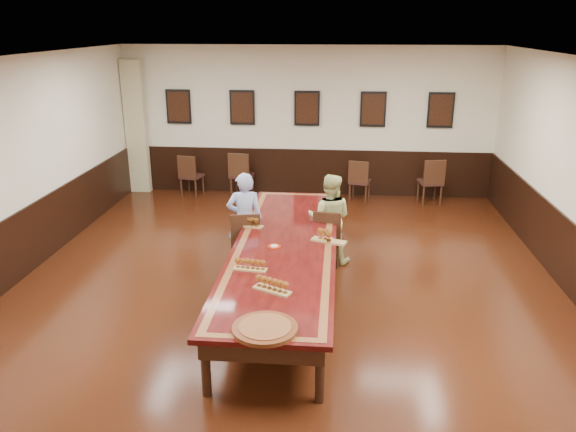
# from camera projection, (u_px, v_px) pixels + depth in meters

# --- Properties ---
(floor) EXTENTS (8.00, 10.00, 0.02)m
(floor) POSITION_uv_depth(u_px,v_px,m) (285.00, 295.00, 7.93)
(floor) COLOR black
(floor) RESTS_ON ground
(ceiling) EXTENTS (8.00, 10.00, 0.02)m
(ceiling) POSITION_uv_depth(u_px,v_px,m) (284.00, 59.00, 6.88)
(ceiling) COLOR white
(ceiling) RESTS_ON floor
(wall_back) EXTENTS (8.00, 0.02, 3.20)m
(wall_back) POSITION_uv_depth(u_px,v_px,m) (307.00, 122.00, 12.12)
(wall_back) COLOR beige
(wall_back) RESTS_ON floor
(chair_man) EXTENTS (0.52, 0.56, 0.94)m
(chair_man) POSITION_uv_depth(u_px,v_px,m) (246.00, 239.00, 8.64)
(chair_man) COLOR #321916
(chair_man) RESTS_ON floor
(chair_woman) EXTENTS (0.48, 0.52, 0.92)m
(chair_woman) POSITION_uv_depth(u_px,v_px,m) (328.00, 236.00, 8.81)
(chair_woman) COLOR #321916
(chair_woman) RESTS_ON floor
(spare_chair_a) EXTENTS (0.53, 0.55, 0.92)m
(spare_chair_a) POSITION_uv_depth(u_px,v_px,m) (192.00, 175.00, 12.34)
(spare_chair_a) COLOR #321916
(spare_chair_a) RESTS_ON floor
(spare_chair_b) EXTENTS (0.53, 0.56, 0.99)m
(spare_chair_b) POSITION_uv_depth(u_px,v_px,m) (242.00, 174.00, 12.28)
(spare_chair_b) COLOR #321916
(spare_chair_b) RESTS_ON floor
(spare_chair_c) EXTENTS (0.52, 0.55, 0.90)m
(spare_chair_c) POSITION_uv_depth(u_px,v_px,m) (360.00, 180.00, 11.96)
(spare_chair_c) COLOR #321916
(spare_chair_c) RESTS_ON floor
(spare_chair_d) EXTENTS (0.54, 0.57, 0.97)m
(spare_chair_d) POSITION_uv_depth(u_px,v_px,m) (430.00, 181.00, 11.79)
(spare_chair_d) COLOR #321916
(spare_chair_d) RESTS_ON floor
(person_man) EXTENTS (0.61, 0.46, 1.51)m
(person_man) POSITION_uv_depth(u_px,v_px,m) (245.00, 220.00, 8.65)
(person_man) COLOR #4F74C7
(person_man) RESTS_ON floor
(person_woman) EXTENTS (0.77, 0.64, 1.44)m
(person_woman) POSITION_uv_depth(u_px,v_px,m) (329.00, 219.00, 8.81)
(person_woman) COLOR #CBD283
(person_woman) RESTS_ON floor
(pink_phone) EXTENTS (0.14, 0.16, 0.01)m
(pink_phone) POSITION_uv_depth(u_px,v_px,m) (329.00, 238.00, 7.92)
(pink_phone) COLOR #DA4886
(pink_phone) RESTS_ON conference_table
(curtain) EXTENTS (0.45, 0.18, 2.90)m
(curtain) POSITION_uv_depth(u_px,v_px,m) (136.00, 127.00, 12.31)
(curtain) COLOR tan
(curtain) RESTS_ON floor
(wainscoting) EXTENTS (8.00, 10.00, 1.00)m
(wainscoting) POSITION_uv_depth(u_px,v_px,m) (285.00, 262.00, 7.76)
(wainscoting) COLOR black
(wainscoting) RESTS_ON floor
(conference_table) EXTENTS (1.40, 5.00, 0.76)m
(conference_table) POSITION_uv_depth(u_px,v_px,m) (285.00, 254.00, 7.73)
(conference_table) COLOR #320808
(conference_table) RESTS_ON floor
(posters) EXTENTS (6.14, 0.04, 0.74)m
(posters) POSITION_uv_depth(u_px,v_px,m) (307.00, 108.00, 11.95)
(posters) COLOR black
(posters) RESTS_ON wall_back
(flight_a) EXTENTS (0.45, 0.25, 0.16)m
(flight_a) POSITION_uv_depth(u_px,v_px,m) (250.00, 222.00, 8.35)
(flight_a) COLOR #A88246
(flight_a) RESTS_ON conference_table
(flight_b) EXTENTS (0.51, 0.30, 0.18)m
(flight_b) POSITION_uv_depth(u_px,v_px,m) (327.00, 236.00, 7.76)
(flight_b) COLOR #A88246
(flight_b) RESTS_ON conference_table
(flight_c) EXTENTS (0.43, 0.18, 0.15)m
(flight_c) POSITION_uv_depth(u_px,v_px,m) (250.00, 265.00, 6.88)
(flight_c) COLOR #A88246
(flight_c) RESTS_ON conference_table
(flight_d) EXTENTS (0.47, 0.33, 0.17)m
(flight_d) POSITION_uv_depth(u_px,v_px,m) (272.00, 285.00, 6.34)
(flight_d) COLOR #A88246
(flight_d) RESTS_ON conference_table
(red_plate_grp) EXTENTS (0.18, 0.18, 0.02)m
(red_plate_grp) POSITION_uv_depth(u_px,v_px,m) (274.00, 247.00, 7.61)
(red_plate_grp) COLOR #B1220B
(red_plate_grp) RESTS_ON conference_table
(carved_platter) EXTENTS (0.78, 0.78, 0.05)m
(carved_platter) POSITION_uv_depth(u_px,v_px,m) (265.00, 328.00, 5.55)
(carved_platter) COLOR #4F230F
(carved_platter) RESTS_ON conference_table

